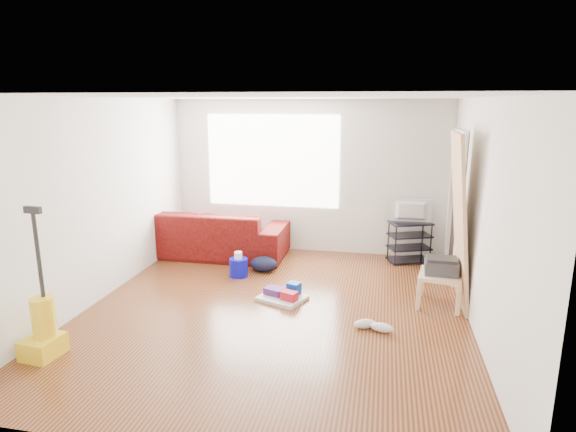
% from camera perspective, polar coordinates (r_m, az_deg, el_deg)
% --- Properties ---
extents(room, '(4.51, 5.01, 2.51)m').
position_cam_1_polar(room, '(5.63, -0.60, 1.11)').
color(room, '#461C10').
rests_on(room, ground).
extents(sofa, '(2.59, 1.01, 0.76)m').
position_cam_1_polar(sofa, '(8.09, -9.45, -4.46)').
color(sofa, black).
rests_on(sofa, ground).
extents(tv_stand, '(0.72, 0.57, 0.64)m').
position_cam_1_polar(tv_stand, '(7.76, 14.18, -2.94)').
color(tv_stand, black).
rests_on(tv_stand, ground).
extents(tv, '(0.62, 0.08, 0.36)m').
position_cam_1_polar(tv, '(7.64, 14.39, 0.57)').
color(tv, black).
rests_on(tv, tv_stand).
extents(side_table, '(0.58, 0.58, 0.41)m').
position_cam_1_polar(side_table, '(6.21, 17.61, -7.10)').
color(side_table, '#DEB690').
rests_on(side_table, ground).
extents(printer, '(0.40, 0.31, 0.21)m').
position_cam_1_polar(printer, '(6.16, 17.72, -5.66)').
color(printer, '#303036').
rests_on(printer, side_table).
extents(bucket, '(0.31, 0.31, 0.26)m').
position_cam_1_polar(bucket, '(7.03, -5.85, -7.09)').
color(bucket, '#0A0BB9').
rests_on(bucket, ground).
extents(toilet_paper, '(0.11, 0.11, 0.10)m').
position_cam_1_polar(toilet_paper, '(6.96, -5.89, -5.70)').
color(toilet_paper, white).
rests_on(toilet_paper, bucket).
extents(cleaning_tray, '(0.67, 0.61, 0.20)m').
position_cam_1_polar(cleaning_tray, '(6.19, -0.53, -9.33)').
color(cleaning_tray, silver).
rests_on(cleaning_tray, ground).
extents(backpack, '(0.41, 0.33, 0.22)m').
position_cam_1_polar(backpack, '(7.21, -2.89, -6.52)').
color(backpack, black).
rests_on(backpack, ground).
extents(sneakers, '(0.46, 0.24, 0.10)m').
position_cam_1_polar(sneakers, '(5.50, 10.06, -12.68)').
color(sneakers, silver).
rests_on(sneakers, ground).
extents(vacuum, '(0.34, 0.38, 1.49)m').
position_cam_1_polar(vacuum, '(5.41, -27.05, -11.83)').
color(vacuum, yellow).
rests_on(vacuum, ground).
extents(door_panel, '(0.26, 0.85, 2.11)m').
position_cam_1_polar(door_panel, '(6.42, 18.95, -9.82)').
color(door_panel, tan).
rests_on(door_panel, ground).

